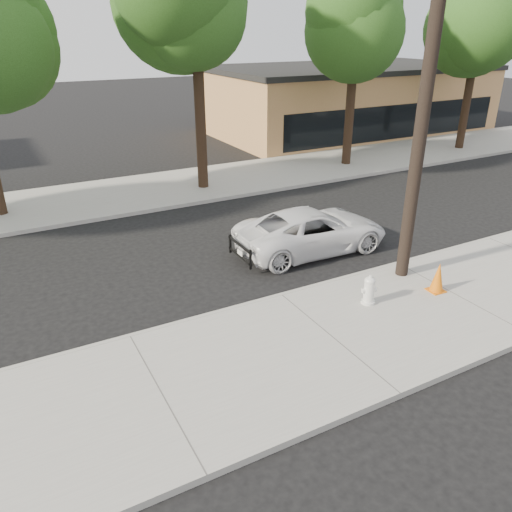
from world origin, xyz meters
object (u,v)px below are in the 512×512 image
Objects in this scene: police_cruiser at (312,230)px; fire_hydrant at (369,291)px; traffic_cone at (438,278)px; utility_pole at (424,108)px.

police_cruiser reaches higher than fire_hydrant.
utility_pole is at bearing 94.29° from traffic_cone.
utility_pole is 5.06m from police_cruiser.
police_cruiser is (-1.12, 2.86, -4.02)m from utility_pole.
utility_pole reaches higher than fire_hydrant.
police_cruiser is 6.69× the size of fire_hydrant.
utility_pole is 4.68m from fire_hydrant.
utility_pole reaches higher than traffic_cone.
traffic_cone is (1.99, -0.36, 0.04)m from fire_hydrant.
police_cruiser is at bearing 111.40° from utility_pole.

